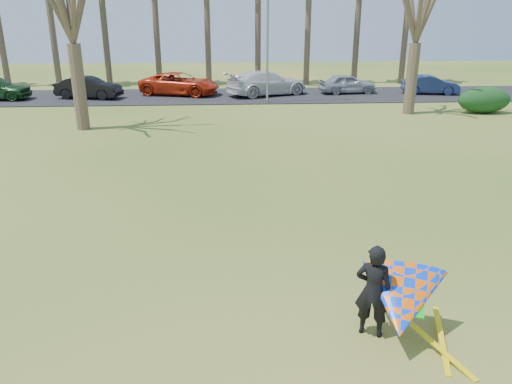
{
  "coord_description": "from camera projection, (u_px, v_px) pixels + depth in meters",
  "views": [
    {
      "loc": [
        -0.8,
        -10.55,
        5.66
      ],
      "look_at": [
        0.0,
        2.0,
        1.1
      ],
      "focal_mm": 35.0,
      "sensor_mm": 36.0,
      "label": 1
    }
  ],
  "objects": [
    {
      "name": "car_4",
      "position": [
        348.0,
        84.0,
        36.01
      ],
      "size": [
        4.19,
        2.05,
        1.38
      ],
      "primitive_type": "imported",
      "rotation": [
        0.0,
        0.0,
        1.68
      ],
      "color": "#949BA1",
      "rests_on": "parking_strip"
    },
    {
      "name": "hedge_near",
      "position": [
        484.0,
        100.0,
        29.21
      ],
      "size": [
        3.12,
        1.41,
        1.56
      ],
      "primitive_type": "ellipsoid",
      "color": "#143918",
      "rests_on": "ground"
    },
    {
      "name": "kite_flyer",
      "position": [
        398.0,
        299.0,
        8.85
      ],
      "size": [
        2.13,
        2.39,
        2.02
      ],
      "color": "black",
      "rests_on": "ground"
    },
    {
      "name": "car_1",
      "position": [
        89.0,
        88.0,
        33.86
      ],
      "size": [
        4.64,
        2.47,
        1.45
      ],
      "primitive_type": "imported",
      "rotation": [
        0.0,
        0.0,
        1.35
      ],
      "color": "black",
      "rests_on": "parking_strip"
    },
    {
      "name": "streetlight",
      "position": [
        270.0,
        32.0,
        31.12
      ],
      "size": [
        2.28,
        0.18,
        8.0
      ],
      "color": "gray",
      "rests_on": "ground"
    },
    {
      "name": "ground",
      "position": [
        261.0,
        264.0,
        11.88
      ],
      "size": [
        100.0,
        100.0,
        0.0
      ],
      "primitive_type": "plane",
      "color": "#275A13",
      "rests_on": "ground"
    },
    {
      "name": "car_2",
      "position": [
        180.0,
        84.0,
        35.32
      ],
      "size": [
        6.09,
        4.08,
        1.55
      ],
      "primitive_type": "imported",
      "rotation": [
        0.0,
        0.0,
        1.28
      ],
      "color": "#B7280E",
      "rests_on": "parking_strip"
    },
    {
      "name": "car_3",
      "position": [
        267.0,
        83.0,
        35.19
      ],
      "size": [
        6.3,
        4.52,
        1.69
      ],
      "primitive_type": "imported",
      "rotation": [
        0.0,
        0.0,
        1.98
      ],
      "color": "silver",
      "rests_on": "parking_strip"
    },
    {
      "name": "parking_strip",
      "position": [
        235.0,
        96.0,
        35.32
      ],
      "size": [
        46.0,
        7.0,
        0.06
      ],
      "primitive_type": "cube",
      "color": "black",
      "rests_on": "ground"
    },
    {
      "name": "car_5",
      "position": [
        430.0,
        85.0,
        35.68
      ],
      "size": [
        4.15,
        2.05,
        1.31
      ],
      "primitive_type": "imported",
      "rotation": [
        0.0,
        0.0,
        1.4
      ],
      "color": "navy",
      "rests_on": "parking_strip"
    }
  ]
}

